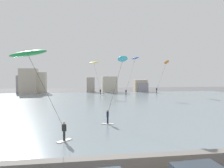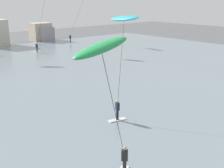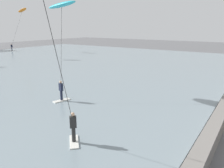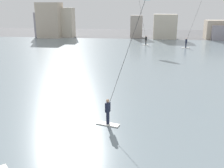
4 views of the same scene
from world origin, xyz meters
The scene contains 8 objects.
seawall_barrier centered at (0.00, 3.92, 0.47)m, with size 60.00×0.70×0.93m, color slate.
water_bay centered at (0.00, 30.62, 0.05)m, with size 84.00×52.00×0.10m, color gray.
far_shore_buildings centered at (-5.71, 57.97, 2.90)m, with size 40.92×6.08×7.51m.
kitesurfer_yellow centered at (1.24, 48.50, 8.24)m, with size 3.85×2.84×9.31m.
kitesurfer_green centered at (-5.75, 8.72, 6.48)m, with size 4.52×2.46×7.64m.
kitesurfer_cyan centered at (2.62, 16.55, 7.13)m, with size 3.84×4.06×7.90m.
kitesurfer_blue centered at (11.67, 45.94, 9.03)m, with size 4.34×3.02×10.34m.
kitesurfer_orange centered at (21.90, 49.17, 8.54)m, with size 2.96×5.22×9.83m.
Camera 1 is at (-2.01, -7.59, 5.72)m, focal length 32.76 mm.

